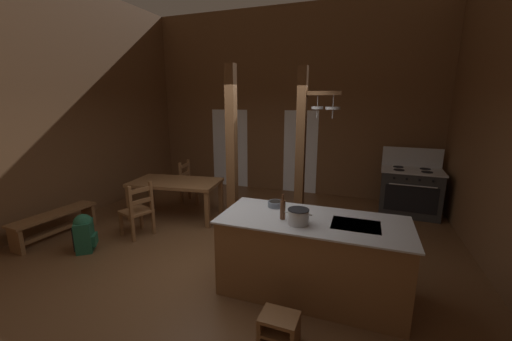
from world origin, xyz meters
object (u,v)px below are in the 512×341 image
backpack (84,232)px  ladderback_chair_near_window (191,183)px  stove_range (410,191)px  dining_table (176,185)px  step_stool (279,327)px  kitchen_island (311,256)px  stockpot_on_counter (298,217)px  bench_along_left_wall (55,221)px  mixing_bowl_on_counter (276,204)px  ladderback_chair_by_post (138,211)px  bottle_tall_on_counter (283,209)px

backpack → ladderback_chair_near_window: bearing=83.4°
stove_range → dining_table: (-4.39, -1.74, 0.17)m
step_stool → dining_table: (-2.79, 2.48, 0.47)m
kitchen_island → step_stool: (-0.14, -0.91, -0.29)m
stockpot_on_counter → bench_along_left_wall: bearing=176.5°
ladderback_chair_near_window → bench_along_left_wall: bearing=-115.8°
dining_table → ladderback_chair_near_window: ladderback_chair_near_window is taller
backpack → stockpot_on_counter: stockpot_on_counter is taller
mixing_bowl_on_counter → dining_table: bearing=151.6°
stove_range → dining_table: 4.72m
ladderback_chair_by_post → backpack: (-0.41, -0.72, -0.14)m
bench_along_left_wall → stockpot_on_counter: stockpot_on_counter is taller
stockpot_on_counter → stove_range: bearing=65.6°
step_stool → dining_table: 3.76m
step_stool → dining_table: size_ratio=0.20×
kitchen_island → stockpot_on_counter: bearing=-124.6°
kitchen_island → mixing_bowl_on_counter: size_ratio=10.90×
mixing_bowl_on_counter → bottle_tall_on_counter: (0.19, -0.38, 0.08)m
stockpot_on_counter → backpack: bearing=178.9°
kitchen_island → bench_along_left_wall: 4.32m
stockpot_on_counter → bottle_tall_on_counter: bearing=157.9°
kitchen_island → stove_range: bearing=66.2°
step_stool → ladderback_chair_by_post: ladderback_chair_by_post is taller
step_stool → mixing_bowl_on_counter: mixing_bowl_on_counter is taller
ladderback_chair_by_post → bench_along_left_wall: ladderback_chair_by_post is taller
bottle_tall_on_counter → bench_along_left_wall: bearing=177.5°
stockpot_on_counter → dining_table: bearing=147.8°
kitchen_island → ladderback_chair_near_window: 4.00m
kitchen_island → backpack: (-3.45, -0.13, -0.15)m
mixing_bowl_on_counter → step_stool: bearing=-72.0°
ladderback_chair_near_window → bench_along_left_wall: 2.67m
kitchen_island → ladderback_chair_by_post: bearing=169.0°
ladderback_chair_near_window → stove_range: bearing=10.4°
stove_range → stockpot_on_counter: (-1.59, -3.50, 0.54)m
kitchen_island → stove_range: stove_range is taller
ladderback_chair_near_window → ladderback_chair_by_post: (0.11, -1.87, 0.00)m
stove_range → bottle_tall_on_counter: bearing=-117.6°
stove_range → bottle_tall_on_counter: 3.90m
backpack → bottle_tall_on_counter: (3.12, 0.01, 0.74)m
kitchen_island → mixing_bowl_on_counter: 0.78m
kitchen_island → dining_table: kitchen_island is taller
stove_range → mixing_bowl_on_counter: size_ratio=6.64×
step_stool → ladderback_chair_by_post: size_ratio=0.39×
kitchen_island → bench_along_left_wall: (-4.32, 0.06, -0.17)m
backpack → stove_range: bearing=35.0°
dining_table → backpack: size_ratio=3.03×
ladderback_chair_near_window → ladderback_chair_by_post: same height
bottle_tall_on_counter → dining_table: bearing=147.1°
kitchen_island → bench_along_left_wall: bearing=179.2°
step_stool → bench_along_left_wall: size_ratio=0.27×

